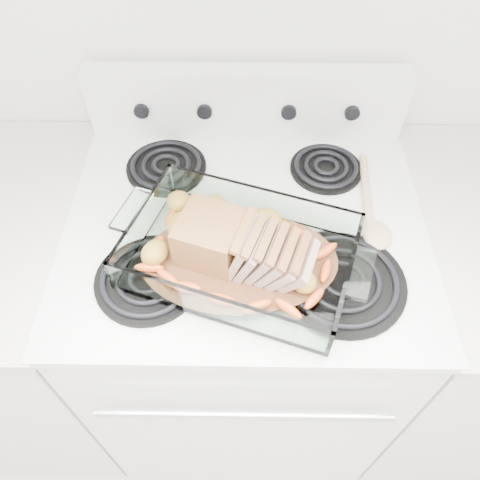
{
  "coord_description": "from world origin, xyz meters",
  "views": [
    {
      "loc": [
        -0.0,
        0.99,
        1.71
      ],
      "look_at": [
        -0.01,
        1.55,
        0.99
      ],
      "focal_mm": 35.0,
      "sensor_mm": 36.0,
      "label": 1
    }
  ],
  "objects_px": {
    "counter_left": "(21,320)",
    "baking_dish": "(240,256)",
    "pork_roast": "(232,247)",
    "electric_range": "(244,320)",
    "counter_right": "(469,326)"
  },
  "relations": [
    {
      "from": "counter_left",
      "to": "pork_roast",
      "type": "height_order",
      "value": "pork_roast"
    },
    {
      "from": "baking_dish",
      "to": "pork_roast",
      "type": "xyz_separation_m",
      "value": [
        -0.02,
        -0.0,
        0.03
      ]
    },
    {
      "from": "electric_range",
      "to": "counter_right",
      "type": "distance_m",
      "value": 0.67
    },
    {
      "from": "counter_right",
      "to": "electric_range",
      "type": "bearing_deg",
      "value": 179.9
    },
    {
      "from": "counter_right",
      "to": "pork_roast",
      "type": "relative_size",
      "value": 3.51
    },
    {
      "from": "electric_range",
      "to": "baking_dish",
      "type": "height_order",
      "value": "electric_range"
    },
    {
      "from": "counter_right",
      "to": "baking_dish",
      "type": "height_order",
      "value": "baking_dish"
    },
    {
      "from": "electric_range",
      "to": "counter_right",
      "type": "relative_size",
      "value": 1.2
    },
    {
      "from": "electric_range",
      "to": "counter_right",
      "type": "height_order",
      "value": "electric_range"
    },
    {
      "from": "baking_dish",
      "to": "pork_roast",
      "type": "bearing_deg",
      "value": -161.33
    },
    {
      "from": "counter_left",
      "to": "baking_dish",
      "type": "xyz_separation_m",
      "value": [
        0.65,
        -0.12,
        0.5
      ]
    },
    {
      "from": "counter_left",
      "to": "pork_roast",
      "type": "distance_m",
      "value": 0.84
    },
    {
      "from": "electric_range",
      "to": "pork_roast",
      "type": "height_order",
      "value": "electric_range"
    },
    {
      "from": "electric_range",
      "to": "pork_roast",
      "type": "bearing_deg",
      "value": -102.28
    },
    {
      "from": "counter_right",
      "to": "counter_left",
      "type": "bearing_deg",
      "value": 180.0
    }
  ]
}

